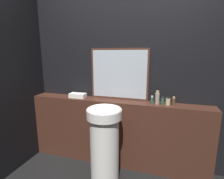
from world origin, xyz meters
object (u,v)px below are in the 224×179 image
(lotion_bottle, at_px, (162,101))
(hand_soap_bottle, at_px, (174,101))
(mirror, at_px, (119,74))
(conditioner_bottle, at_px, (157,98))
(pedestal_sink, at_px, (105,144))
(shampoo_bottle, at_px, (152,100))
(body_wash_bottle, at_px, (168,101))
(towel_stack, at_px, (78,95))

(lotion_bottle, distance_m, hand_soap_bottle, 0.13)
(mirror, bearing_deg, conditioner_bottle, -10.79)
(pedestal_sink, xyz_separation_m, shampoo_bottle, (0.49, 0.41, 0.47))
(pedestal_sink, distance_m, body_wash_bottle, 0.92)
(lotion_bottle, bearing_deg, body_wash_bottle, 0.00)
(conditioner_bottle, distance_m, hand_soap_bottle, 0.19)
(mirror, bearing_deg, body_wash_bottle, -8.69)
(conditioner_bottle, bearing_deg, lotion_bottle, 0.00)
(mirror, xyz_separation_m, shampoo_bottle, (0.45, -0.10, -0.30))
(mirror, distance_m, hand_soap_bottle, 0.77)
(pedestal_sink, xyz_separation_m, body_wash_bottle, (0.68, 0.41, 0.47))
(conditioner_bottle, xyz_separation_m, hand_soap_bottle, (0.19, 0.00, -0.03))
(lotion_bottle, xyz_separation_m, hand_soap_bottle, (0.13, 0.00, 0.00))
(lotion_bottle, xyz_separation_m, body_wash_bottle, (0.06, 0.00, -0.00))
(body_wash_bottle, bearing_deg, lotion_bottle, 180.00)
(towel_stack, height_order, body_wash_bottle, body_wash_bottle)
(towel_stack, xyz_separation_m, lotion_bottle, (1.16, 0.00, 0.02))
(conditioner_bottle, relative_size, body_wash_bottle, 1.68)
(body_wash_bottle, bearing_deg, conditioner_bottle, 180.00)
(shampoo_bottle, height_order, body_wash_bottle, same)
(pedestal_sink, height_order, lotion_bottle, lotion_bottle)
(towel_stack, relative_size, conditioner_bottle, 1.36)
(shampoo_bottle, distance_m, body_wash_bottle, 0.19)
(shampoo_bottle, relative_size, conditioner_bottle, 0.59)
(lotion_bottle, height_order, hand_soap_bottle, hand_soap_bottle)
(conditioner_bottle, relative_size, lotion_bottle, 1.63)
(towel_stack, relative_size, hand_soap_bottle, 2.11)
(towel_stack, relative_size, shampoo_bottle, 2.29)
(pedestal_sink, distance_m, conditioner_bottle, 0.85)
(pedestal_sink, relative_size, shampoo_bottle, 9.28)
(pedestal_sink, relative_size, towel_stack, 4.06)
(pedestal_sink, bearing_deg, mirror, 86.25)
(pedestal_sink, xyz_separation_m, lotion_bottle, (0.61, 0.41, 0.47))
(lotion_bottle, bearing_deg, conditioner_bottle, 180.00)
(shampoo_bottle, height_order, lotion_bottle, lotion_bottle)
(conditioner_bottle, bearing_deg, body_wash_bottle, 0.00)
(mirror, bearing_deg, towel_stack, -170.39)
(shampoo_bottle, relative_size, lotion_bottle, 0.97)
(shampoo_bottle, bearing_deg, lotion_bottle, 0.00)
(shampoo_bottle, bearing_deg, towel_stack, 180.00)
(pedestal_sink, distance_m, shampoo_bottle, 0.79)
(pedestal_sink, bearing_deg, hand_soap_bottle, 28.87)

